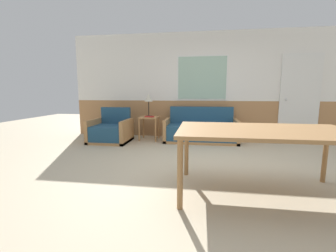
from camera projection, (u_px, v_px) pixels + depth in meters
ground_plane at (211, 171)px, 3.42m from camera, size 16.00×16.00×0.00m
wall_back at (208, 86)px, 5.79m from camera, size 7.20×0.09×2.70m
couch at (201, 131)px, 5.45m from camera, size 1.74×0.79×0.82m
armchair at (111, 132)px, 5.41m from camera, size 0.91×0.85×0.81m
side_table at (149, 121)px, 5.60m from camera, size 0.47×0.47×0.58m
table_lamp at (149, 99)px, 5.60m from camera, size 0.21×0.21×0.57m
book_stack at (149, 117)px, 5.50m from camera, size 0.23×0.16×0.03m
dining_table at (264, 135)px, 2.55m from camera, size 1.94×1.10×0.77m
entry_door at (299, 98)px, 5.47m from camera, size 0.92×0.09×2.10m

